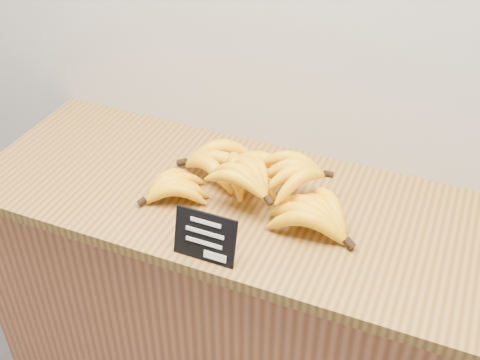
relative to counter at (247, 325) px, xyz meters
name	(u,v)px	position (x,y,z in m)	size (l,w,h in m)	color
counter	(247,325)	(0.00, 0.00, 0.00)	(1.43, 0.50, 0.90)	#A75D35
counter_top	(248,203)	(0.00, 0.00, 0.47)	(1.41, 0.54, 0.03)	olive
chalkboard_sign	(205,237)	(-0.01, -0.23, 0.54)	(0.14, 0.01, 0.11)	black
banana_pile	(253,181)	(0.01, 0.01, 0.53)	(0.56, 0.38, 0.12)	#FEBD0A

